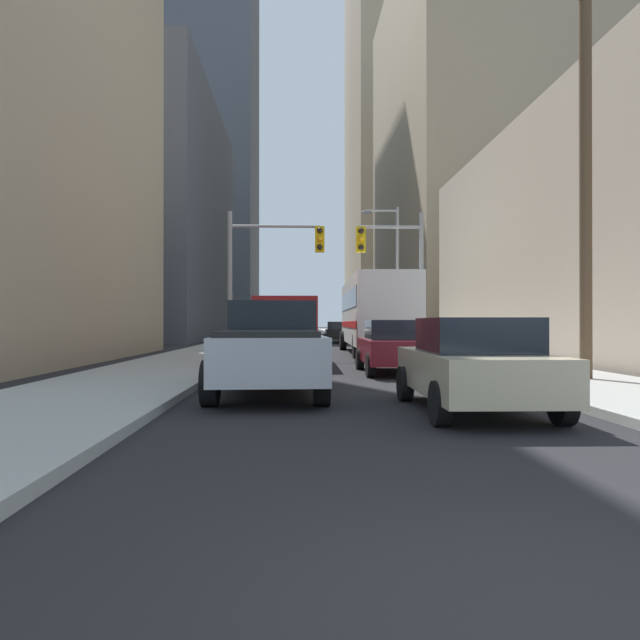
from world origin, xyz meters
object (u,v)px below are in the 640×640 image
(sedan_beige, at_px, (474,364))
(sedan_black, at_px, (338,332))
(sedan_maroon, at_px, (395,346))
(traffic_signal_near_right, at_px, (394,261))
(pickup_truck_silver, at_px, (271,348))
(cargo_van_red, at_px, (287,327))
(sedan_grey, at_px, (286,338))
(traffic_signal_near_left, at_px, (271,259))
(city_bus, at_px, (375,312))

(sedan_beige, bearing_deg, sedan_black, 89.78)
(sedan_maroon, height_order, traffic_signal_near_right, traffic_signal_near_right)
(sedan_beige, distance_m, sedan_black, 33.10)
(pickup_truck_silver, relative_size, cargo_van_red, 1.04)
(pickup_truck_silver, relative_size, sedan_maroon, 1.29)
(cargo_van_red, xyz_separation_m, sedan_grey, (-0.16, 5.97, -0.52))
(cargo_van_red, xyz_separation_m, traffic_signal_near_left, (-0.72, 3.86, 2.76))
(traffic_signal_near_right, bearing_deg, city_bus, 97.69)
(sedan_beige, bearing_deg, traffic_signal_near_right, 85.59)
(city_bus, relative_size, cargo_van_red, 2.21)
(sedan_maroon, height_order, sedan_grey, same)
(sedan_beige, relative_size, traffic_signal_near_left, 0.70)
(pickup_truck_silver, distance_m, cargo_van_red, 8.34)
(cargo_van_red, height_order, sedan_grey, cargo_van_red)
(traffic_signal_near_left, distance_m, traffic_signal_near_right, 5.05)
(sedan_beige, height_order, sedan_grey, same)
(sedan_black, relative_size, traffic_signal_near_right, 0.71)
(pickup_truck_silver, relative_size, traffic_signal_near_left, 0.91)
(traffic_signal_near_left, bearing_deg, sedan_maroon, -62.70)
(sedan_beige, height_order, sedan_maroon, same)
(cargo_van_red, height_order, sedan_beige, cargo_van_red)
(sedan_grey, relative_size, traffic_signal_near_right, 0.70)
(pickup_truck_silver, xyz_separation_m, sedan_grey, (0.04, 14.30, -0.16))
(city_bus, relative_size, sedan_beige, 2.73)
(cargo_van_red, distance_m, sedan_maroon, 4.81)
(pickup_truck_silver, bearing_deg, traffic_signal_near_left, 92.43)
(city_bus, distance_m, sedan_maroon, 10.46)
(traffic_signal_near_right, bearing_deg, sedan_maroon, -99.09)
(sedan_maroon, relative_size, traffic_signal_near_right, 0.71)
(city_bus, relative_size, traffic_signal_near_left, 1.93)
(pickup_truck_silver, relative_size, traffic_signal_near_right, 0.91)
(cargo_van_red, relative_size, traffic_signal_near_right, 0.87)
(sedan_maroon, bearing_deg, city_bus, 85.57)
(city_bus, height_order, sedan_grey, city_bus)
(city_bus, distance_m, traffic_signal_near_left, 5.88)
(sedan_maroon, relative_size, sedan_black, 1.00)
(city_bus, xyz_separation_m, pickup_truck_silver, (-4.14, -15.08, -1.00))
(sedan_grey, bearing_deg, traffic_signal_near_right, -25.16)
(sedan_grey, height_order, traffic_signal_near_right, traffic_signal_near_right)
(city_bus, height_order, cargo_van_red, city_bus)
(cargo_van_red, bearing_deg, traffic_signal_near_left, 100.52)
(cargo_van_red, bearing_deg, sedan_black, 81.48)
(city_bus, height_order, sedan_beige, city_bus)
(sedan_beige, bearing_deg, cargo_van_red, 106.19)
(sedan_grey, bearing_deg, sedan_maroon, -70.99)
(sedan_black, xyz_separation_m, traffic_signal_near_right, (1.02, -18.26, 3.22))
(sedan_maroon, bearing_deg, traffic_signal_near_right, 80.91)
(cargo_van_red, bearing_deg, city_bus, 59.74)
(pickup_truck_silver, bearing_deg, sedan_grey, 89.85)
(city_bus, xyz_separation_m, sedan_black, (-0.63, 15.36, -1.16))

